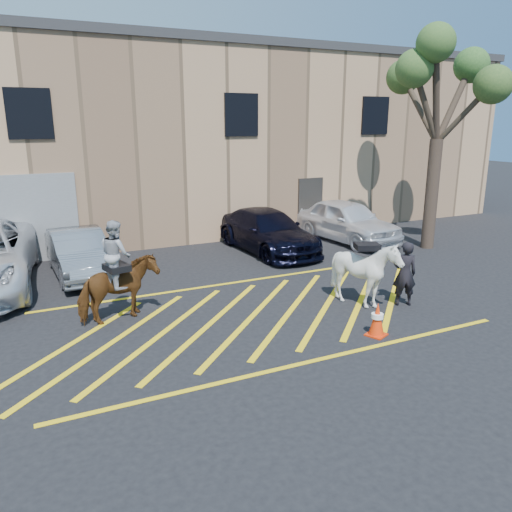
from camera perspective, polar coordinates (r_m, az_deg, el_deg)
name	(u,v)px	position (r m, az deg, el deg)	size (l,w,h in m)	color
ground	(247,313)	(11.89, -1.09, -6.48)	(90.00, 90.00, 0.00)	black
car_silver_sedan	(79,253)	(15.42, -19.60, 0.32)	(1.42, 4.06, 1.34)	gray
car_blue_suv	(267,231)	(17.29, 1.31, 2.87)	(1.97, 4.85, 1.41)	black
car_white_suv	(347,221)	(19.07, 10.33, 4.01)	(1.83, 4.55, 1.55)	white
handler	(405,274)	(12.65, 16.62, -1.95)	(0.58, 0.38, 1.60)	black
warehouse	(129,139)	(22.53, -14.27, 12.85)	(32.42, 10.20, 7.30)	tan
hatching_zone	(252,317)	(11.63, -0.47, -6.94)	(12.60, 5.12, 0.01)	yellow
mounted_bay	(118,281)	(11.54, -15.53, -2.79)	(1.89, 1.19, 2.32)	brown
saddled_white	(366,273)	(12.32, 12.41, -1.86)	(1.83, 1.93, 1.69)	silver
traffic_cone	(377,319)	(10.85, 13.68, -7.04)	(0.50, 0.50, 0.73)	red
tree	(442,80)	(18.44, 20.48, 18.33)	(3.99, 4.37, 7.31)	#47372B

